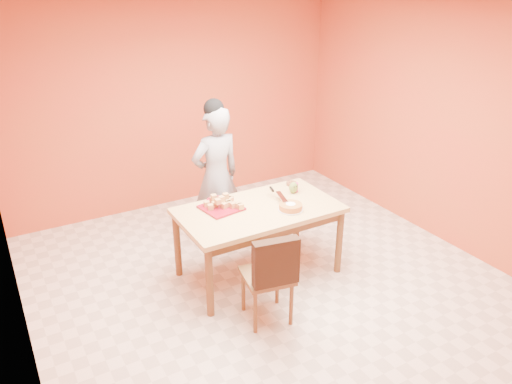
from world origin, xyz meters
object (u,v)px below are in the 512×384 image
pastry_platter (221,208)px  magenta_glass (295,187)px  person (216,177)px  egg_ornament (293,188)px  dining_chair (268,274)px  sponge_cake (291,207)px  dining_table (259,216)px  checker_tin (291,183)px  red_dinner_plate (218,201)px

pastry_platter → magenta_glass: magenta_glass is taller
person → egg_ornament: (0.57, -0.70, 0.01)m
dining_chair → sponge_cake: dining_chair is taller
person → magenta_glass: size_ratio=16.97×
egg_ornament → magenta_glass: egg_ornament is taller
dining_chair → dining_table: bearing=76.8°
dining_table → egg_ornament: 0.55m
dining_chair → checker_tin: 1.40m
pastry_platter → magenta_glass: (0.87, -0.01, 0.04)m
sponge_cake → checker_tin: bearing=55.8°
red_dinner_plate → checker_tin: (0.89, -0.02, 0.01)m
dining_table → magenta_glass: 0.58m
red_dinner_plate → checker_tin: 0.89m
sponge_cake → egg_ornament: egg_ornament is taller
dining_chair → sponge_cake: 0.81m
pastry_platter → sponge_cake: 0.69m
dining_table → person: 0.85m
person → dining_table: bearing=89.4°
dining_table → magenta_glass: size_ratio=16.72×
pastry_platter → red_dinner_plate: (0.05, 0.18, -0.00)m
egg_ornament → checker_tin: (0.10, 0.19, -0.05)m
dining_table → pastry_platter: bearing=152.6°
dining_table → pastry_platter: (-0.33, 0.17, 0.10)m
magenta_glass → checker_tin: (0.07, 0.17, -0.03)m
egg_ornament → pastry_platter: bearing=166.6°
pastry_platter → egg_ornament: bearing=-2.6°
sponge_cake → egg_ornament: (0.25, 0.33, 0.02)m
dining_table → checker_tin: size_ratio=14.44×
pastry_platter → egg_ornament: egg_ornament is taller
dining_table → sponge_cake: (0.25, -0.20, 0.13)m
sponge_cake → magenta_glass: magenta_glass is taller
pastry_platter → egg_ornament: 0.84m
egg_ornament → checker_tin: bearing=51.1°
magenta_glass → person: bearing=132.3°
egg_ornament → checker_tin: egg_ornament is taller
person → checker_tin: 0.84m
checker_tin → sponge_cake: bearing=-124.2°
person → pastry_platter: (-0.26, -0.66, -0.04)m
pastry_platter → red_dinner_plate: pastry_platter is taller
red_dinner_plate → sponge_cake: 0.77m
red_dinner_plate → egg_ornament: 0.82m
red_dinner_plate → checker_tin: checker_tin is taller
dining_table → person: person is taller
dining_chair → magenta_glass: 1.25m
sponge_cake → dining_chair: bearing=-138.2°
dining_chair → magenta_glass: dining_chair is taller
person → sponge_cake: 1.08m
sponge_cake → magenta_glass: size_ratio=2.41×
pastry_platter → sponge_cake: bearing=-32.4°
dining_table → checker_tin: (0.61, 0.33, 0.11)m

